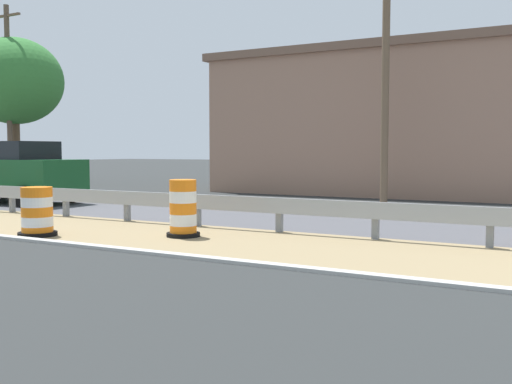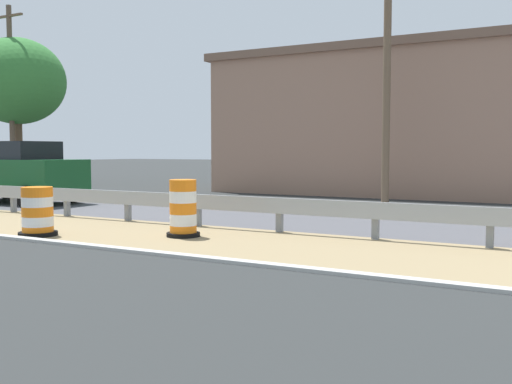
# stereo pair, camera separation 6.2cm
# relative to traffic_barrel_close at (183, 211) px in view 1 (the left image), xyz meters

# --- Properties ---
(traffic_barrel_close) EXTENTS (0.65, 0.65, 1.11)m
(traffic_barrel_close) POSITION_rel_traffic_barrel_close_xyz_m (0.00, 0.00, 0.00)
(traffic_barrel_close) COLOR orange
(traffic_barrel_close) RESTS_ON ground
(traffic_barrel_mid) EXTENTS (0.74, 0.74, 0.96)m
(traffic_barrel_mid) POSITION_rel_traffic_barrel_close_xyz_m (-1.29, 2.55, -0.07)
(traffic_barrel_mid) COLOR orange
(traffic_barrel_mid) RESTS_ON ground
(car_lead_far_lane) EXTENTS (2.10, 4.73, 1.95)m
(car_lead_far_lane) POSITION_rel_traffic_barrel_close_xyz_m (3.41, 9.04, 0.48)
(car_lead_far_lane) COLOR #195128
(car_lead_far_lane) RESTS_ON ground
(roadside_shop_near) EXTENTS (6.96, 12.19, 5.49)m
(roadside_shop_near) POSITION_rel_traffic_barrel_close_xyz_m (13.96, 0.51, 2.25)
(roadside_shop_near) COLOR #93705B
(roadside_shop_near) RESTS_ON ground
(utility_pole_near) EXTENTS (0.24, 1.80, 9.17)m
(utility_pole_near) POSITION_rel_traffic_barrel_close_xyz_m (8.95, -1.28, 4.24)
(utility_pole_near) COLOR brown
(utility_pole_near) RESTS_ON ground
(utility_pole_mid) EXTENTS (0.24, 1.80, 8.50)m
(utility_pole_mid) POSITION_rel_traffic_barrel_close_xyz_m (9.86, 17.26, 3.91)
(utility_pole_mid) COLOR brown
(utility_pole_mid) RESTS_ON ground
(tree_roadside) EXTENTS (4.64, 4.64, 7.12)m
(tree_roadside) POSITION_rel_traffic_barrel_close_xyz_m (10.48, 17.58, 4.52)
(tree_roadside) COLOR brown
(tree_roadside) RESTS_ON ground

